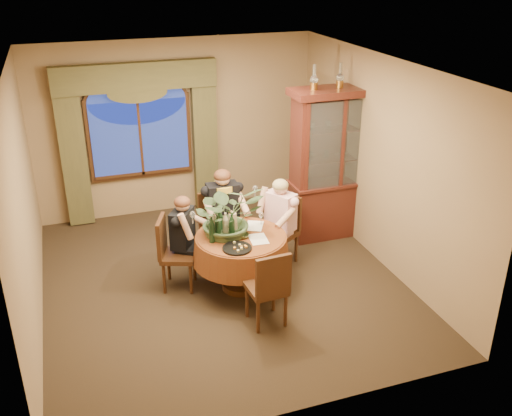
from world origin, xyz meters
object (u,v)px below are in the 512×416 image
object	(u,v)px
olive_bowl	(243,236)
china_cabinet	(335,164)
chair_back_right	(218,229)
wine_bottle_4	(214,226)
chair_front_left	(266,286)
wine_bottle_5	(218,228)
stoneware_vase	(232,223)
person_pink	(281,222)
oil_lamp_left	(314,77)
centerpiece_plant	(228,190)
oil_lamp_right	(366,74)
chair_back	(178,254)
wine_bottle_3	(220,221)
oil_lamp_center	(340,75)
wine_bottle_1	(225,225)
person_back	(183,239)
dining_table	(241,262)
chair_right	(279,232)
wine_bottle_2	(212,230)
person_scarf	(223,215)
wine_bottle_0	(232,226)

from	to	relation	value
olive_bowl	china_cabinet	bearing A→B (deg)	31.69
chair_back_right	wine_bottle_4	distance (m)	0.89
chair_front_left	wine_bottle_5	size ratio (longest dim) A/B	2.91
stoneware_vase	person_pink	bearing A→B (deg)	20.95
oil_lamp_left	centerpiece_plant	xyz separation A→B (m)	(-1.51, -0.91, -1.10)
stoneware_vase	oil_lamp_right	bearing A→B (deg)	21.87
chair_back	wine_bottle_3	size ratio (longest dim) A/B	2.91
oil_lamp_center	person_pink	xyz separation A→B (m)	(-1.08, -0.61, -1.79)
centerpiece_plant	wine_bottle_4	bearing A→B (deg)	-158.61
oil_lamp_left	wine_bottle_1	world-z (taller)	oil_lamp_left
oil_lamp_left	person_pink	world-z (taller)	oil_lamp_left
china_cabinet	oil_lamp_left	distance (m)	1.36
chair_back_right	person_back	world-z (taller)	person_back
china_cabinet	oil_lamp_left	size ratio (longest dim) A/B	6.63
chair_back_right	chair_front_left	xyz separation A→B (m)	(0.13, -1.60, 0.00)
wine_bottle_1	chair_front_left	bearing A→B (deg)	-74.06
dining_table	oil_lamp_left	distance (m)	2.69
chair_right	chair_back_right	size ratio (longest dim) A/B	1.00
oil_lamp_right	person_back	xyz separation A→B (m)	(-2.83, -0.63, -1.82)
oil_lamp_right	chair_back	distance (m)	3.59
wine_bottle_5	centerpiece_plant	bearing A→B (deg)	41.20
dining_table	stoneware_vase	xyz separation A→B (m)	(-0.06, 0.14, 0.50)
chair_right	wine_bottle_2	bearing A→B (deg)	81.80
chair_back	person_scarf	xyz separation A→B (m)	(0.75, 0.55, 0.19)
oil_lamp_left	wine_bottle_3	xyz separation A→B (m)	(-1.62, -0.89, -1.51)
wine_bottle_4	oil_lamp_left	bearing A→B (deg)	29.85
china_cabinet	oil_lamp_right	size ratio (longest dim) A/B	6.63
oil_lamp_left	chair_back	world-z (taller)	oil_lamp_left
person_scarf	wine_bottle_3	xyz separation A→B (m)	(-0.23, -0.68, 0.24)
china_cabinet	chair_right	size ratio (longest dim) A/B	2.35
stoneware_vase	wine_bottle_0	distance (m)	0.19
chair_back	wine_bottle_2	bearing A→B (deg)	68.67
chair_back	wine_bottle_4	world-z (taller)	wine_bottle_4
oil_lamp_right	wine_bottle_2	distance (m)	3.16
oil_lamp_center	chair_right	distance (m)	2.31
chair_front_left	wine_bottle_0	size ratio (longest dim) A/B	2.91
china_cabinet	person_back	world-z (taller)	china_cabinet
chair_back	stoneware_vase	size ratio (longest dim) A/B	3.74
person_scarf	chair_right	bearing A→B (deg)	150.73
wine_bottle_0	wine_bottle_3	world-z (taller)	same
stoneware_vase	wine_bottle_1	bearing A→B (deg)	-136.81
person_scarf	wine_bottle_1	bearing A→B (deg)	76.80
dining_table	wine_bottle_4	bearing A→B (deg)	170.46
dining_table	wine_bottle_2	distance (m)	0.66
dining_table	person_pink	size ratio (longest dim) A/B	0.98
chair_back	wine_bottle_4	bearing A→B (deg)	82.28
oil_lamp_left	stoneware_vase	bearing A→B (deg)	-148.32
person_back	centerpiece_plant	world-z (taller)	centerpiece_plant
oil_lamp_right	person_scarf	distance (m)	2.80
wine_bottle_0	wine_bottle_4	world-z (taller)	same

